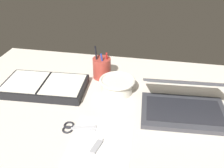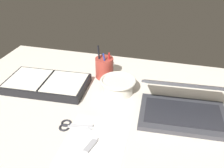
# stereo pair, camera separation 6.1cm
# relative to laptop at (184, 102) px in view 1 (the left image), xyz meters

# --- Properties ---
(desk_top) EXTENTS (1.40, 1.00, 0.02)m
(desk_top) POSITION_rel_laptop_xyz_m (-0.30, -0.05, -0.06)
(desk_top) COLOR beige
(desk_top) RESTS_ON ground
(laptop) EXTENTS (0.34, 0.28, 0.17)m
(laptop) POSITION_rel_laptop_xyz_m (0.00, 0.00, 0.00)
(laptop) COLOR #38383D
(laptop) RESTS_ON desk_top
(bowl) EXTENTS (0.16, 0.16, 0.07)m
(bowl) POSITION_rel_laptop_xyz_m (-0.28, 0.09, -0.01)
(bowl) COLOR silver
(bowl) RESTS_ON desk_top
(pen_cup) EXTENTS (0.09, 0.09, 0.16)m
(pen_cup) POSITION_rel_laptop_xyz_m (-0.38, 0.20, 0.01)
(pen_cup) COLOR #9E382D
(pen_cup) RESTS_ON desk_top
(planner) EXTENTS (0.37, 0.22, 0.04)m
(planner) POSITION_rel_laptop_xyz_m (-0.60, 0.04, -0.03)
(planner) COLOR black
(planner) RESTS_ON desk_top
(scissors) EXTENTS (0.12, 0.06, 0.01)m
(scissors) POSITION_rel_laptop_xyz_m (-0.40, -0.18, -0.04)
(scissors) COLOR #B7B7BC
(scissors) RESTS_ON desk_top
(paper_sheet_front) EXTENTS (0.22, 0.27, 0.00)m
(paper_sheet_front) POSITION_rel_laptop_xyz_m (-0.28, -0.24, -0.05)
(paper_sheet_front) COLOR white
(paper_sheet_front) RESTS_ON desk_top
(usb_drive) EXTENTS (0.03, 0.07, 0.01)m
(usb_drive) POSITION_rel_laptop_xyz_m (-0.29, -0.26, -0.04)
(usb_drive) COLOR #99999E
(usb_drive) RESTS_ON desk_top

